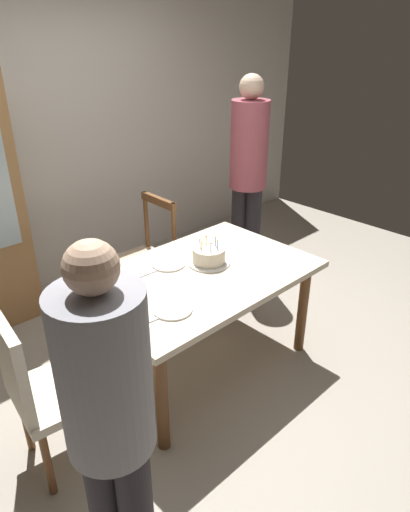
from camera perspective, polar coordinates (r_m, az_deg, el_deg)
name	(u,v)px	position (r m, az deg, el deg)	size (l,w,h in m)	color
ground	(200,362)	(3.32, -0.64, -13.12)	(6.40, 6.40, 0.00)	#9E9384
back_wall	(49,137)	(4.19, -18.89, 13.89)	(6.40, 0.10, 2.60)	beige
dining_table	(199,285)	(2.95, -0.70, -3.58)	(1.47, 0.97, 0.72)	beige
birthday_cake	(209,256)	(3.00, 0.48, -0.03)	(0.28, 0.28, 0.18)	silver
plate_near_celebrant	(173,309)	(2.54, -4.04, -6.65)	(0.22, 0.22, 0.01)	white
plate_far_side	(168,264)	(3.01, -4.57, -1.00)	(0.22, 0.22, 0.01)	white
fork_near_celebrant	(150,322)	(2.46, -6.89, -8.11)	(0.18, 0.02, 0.01)	silver
fork_far_side	(150,273)	(2.92, -6.87, -2.11)	(0.18, 0.02, 0.01)	silver
chair_spindle_back	(144,261)	(3.67, -7.59, -0.60)	(0.45, 0.45, 0.95)	tan
chair_upholstered	(42,386)	(2.48, -19.66, -14.96)	(0.49, 0.49, 0.95)	beige
person_celebrant	(109,415)	(1.74, -11.80, -18.80)	(0.32, 0.32, 1.57)	#262328
person_guest	(248,169)	(4.01, 5.39, 10.75)	(0.32, 0.32, 1.80)	#262328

